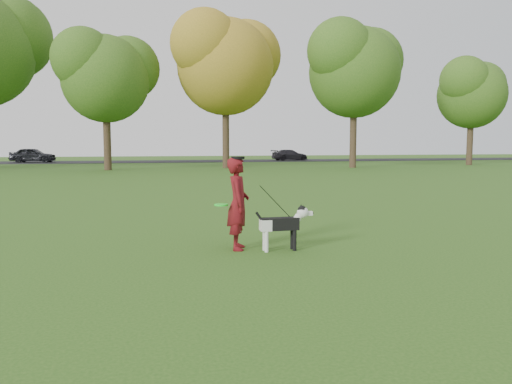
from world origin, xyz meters
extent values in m
plane|color=#285116|center=(0.00, 0.00, 0.00)|extent=(120.00, 120.00, 0.00)
cube|color=black|center=(0.00, 40.00, 0.01)|extent=(120.00, 7.00, 0.02)
imported|color=#590C17|center=(-0.28, -0.41, 0.77)|extent=(0.47, 0.62, 1.54)
cube|color=black|center=(0.37, -0.67, 0.45)|extent=(0.63, 0.19, 0.21)
cube|color=silver|center=(0.13, -0.67, 0.43)|extent=(0.18, 0.20, 0.19)
cylinder|color=silver|center=(0.13, -0.74, 0.17)|extent=(0.06, 0.06, 0.34)
cylinder|color=silver|center=(0.13, -0.60, 0.17)|extent=(0.06, 0.06, 0.34)
cylinder|color=black|center=(0.61, -0.74, 0.17)|extent=(0.06, 0.06, 0.34)
cylinder|color=black|center=(0.61, -0.60, 0.17)|extent=(0.06, 0.06, 0.34)
cylinder|color=silver|center=(0.65, -0.67, 0.50)|extent=(0.21, 0.13, 0.22)
sphere|color=silver|center=(0.76, -0.67, 0.62)|extent=(0.19, 0.19, 0.19)
sphere|color=black|center=(0.75, -0.67, 0.66)|extent=(0.15, 0.15, 0.15)
cube|color=silver|center=(0.87, -0.67, 0.61)|extent=(0.13, 0.07, 0.07)
sphere|color=black|center=(0.94, -0.67, 0.61)|extent=(0.04, 0.04, 0.04)
cone|color=black|center=(0.75, -0.72, 0.72)|extent=(0.07, 0.07, 0.08)
cone|color=black|center=(0.75, -0.62, 0.72)|extent=(0.07, 0.07, 0.08)
cylinder|color=black|center=(0.06, -0.67, 0.52)|extent=(0.22, 0.04, 0.29)
cylinder|color=black|center=(0.59, -0.67, 0.51)|extent=(0.14, 0.14, 0.02)
imported|color=black|center=(-11.42, 40.00, 0.68)|extent=(4.08, 2.09, 1.33)
imported|color=#242127|center=(12.80, 40.00, 0.56)|extent=(3.92, 2.08, 1.08)
cylinder|color=#1FF82B|center=(-0.57, -0.46, 0.76)|extent=(0.23, 0.23, 0.02)
cylinder|color=black|center=(-0.28, -0.41, 1.53)|extent=(0.23, 0.23, 0.04)
cylinder|color=#38281C|center=(-4.00, 25.50, 2.10)|extent=(0.48, 0.48, 4.20)
sphere|color=#426B1E|center=(-4.00, 25.50, 6.44)|extent=(5.60, 5.60, 5.60)
cylinder|color=#38281C|center=(4.00, 26.50, 2.52)|extent=(0.48, 0.48, 5.04)
sphere|color=#A58426|center=(4.00, 26.50, 7.73)|extent=(6.72, 6.72, 6.72)
cylinder|color=#38281C|center=(13.00, 25.00, 2.42)|extent=(0.48, 0.48, 4.83)
sphere|color=#426B1E|center=(13.00, 25.00, 7.41)|extent=(6.44, 6.44, 6.44)
cylinder|color=#38281C|center=(24.00, 27.00, 1.99)|extent=(0.48, 0.48, 3.99)
sphere|color=#426B1E|center=(24.00, 27.00, 6.12)|extent=(5.32, 5.32, 5.32)
camera|label=1|loc=(-1.82, -8.50, 1.78)|focal=35.00mm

